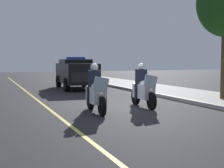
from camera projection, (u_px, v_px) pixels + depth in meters
ground_plane at (113, 107)px, 12.07m from camera, size 80.00×80.00×0.00m
curb_strip at (187, 101)px, 13.38m from camera, size 48.00×0.24×0.15m
sidewalk_strip at (222, 99)px, 14.09m from camera, size 48.00×3.60×0.10m
lane_stripe_center at (51, 111)px, 11.16m from camera, size 48.00×0.12×0.01m
police_motorcycle_lead_left at (96, 93)px, 10.77m from camera, size 2.14×0.61×1.72m
police_motorcycle_lead_right at (143, 89)px, 12.04m from camera, size 2.14×0.61×1.72m
police_suv at (76, 72)px, 19.87m from camera, size 5.01×2.32×2.05m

